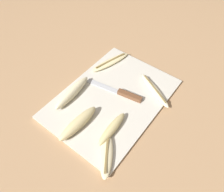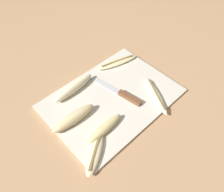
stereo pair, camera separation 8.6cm
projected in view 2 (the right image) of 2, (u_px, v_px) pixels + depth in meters
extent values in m
plane|color=tan|center=(112.00, 99.00, 0.88)|extent=(4.00, 4.00, 0.00)
cube|color=beige|center=(112.00, 98.00, 0.88)|extent=(0.51, 0.36, 0.01)
cube|color=brown|center=(130.00, 98.00, 0.86)|extent=(0.04, 0.10, 0.02)
cube|color=#B7BABF|center=(105.00, 85.00, 0.91)|extent=(0.05, 0.15, 0.00)
ellipsoid|color=#DBC684|center=(105.00, 128.00, 0.77)|extent=(0.16, 0.04, 0.03)
ellipsoid|color=beige|center=(74.00, 88.00, 0.88)|extent=(0.20, 0.05, 0.04)
ellipsoid|color=beige|center=(118.00, 62.00, 0.99)|extent=(0.20, 0.09, 0.02)
cube|color=olive|center=(118.00, 61.00, 0.98)|extent=(0.15, 0.05, 0.00)
ellipsoid|color=beige|center=(95.00, 153.00, 0.71)|extent=(0.15, 0.12, 0.02)
cube|color=olive|center=(95.00, 152.00, 0.71)|extent=(0.11, 0.08, 0.00)
ellipsoid|color=beige|center=(73.00, 118.00, 0.79)|extent=(0.18, 0.05, 0.04)
ellipsoid|color=beige|center=(156.00, 95.00, 0.87)|extent=(0.12, 0.19, 0.02)
cube|color=olive|center=(156.00, 94.00, 0.86)|extent=(0.08, 0.14, 0.00)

